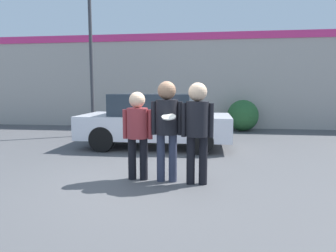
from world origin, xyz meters
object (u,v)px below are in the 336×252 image
shrub (243,115)px  person_right (197,123)px  parked_car_near (155,120)px  street_lamp (97,32)px  person_middle_with_frisbee (167,121)px  person_left (137,128)px

shrub → person_right: bearing=-102.6°
parked_car_near → street_lamp: bearing=142.2°
person_middle_with_frisbee → person_left: bearing=175.3°
person_right → street_lamp: (-3.71, 5.13, 2.57)m
person_left → street_lamp: size_ratio=0.27×
person_middle_with_frisbee → shrub: size_ratio=1.46×
person_right → parked_car_near: bearing=112.2°
person_left → shrub: size_ratio=1.31×
person_right → parked_car_near: size_ratio=0.42×
person_left → shrub: bearing=68.9°
person_right → shrub: person_right is taller
person_middle_with_frisbee → person_right: bearing=-8.8°
person_middle_with_frisbee → parked_car_near: bearing=103.9°
person_left → parked_car_near: size_ratio=0.38×
person_left → person_middle_with_frisbee: (0.55, -0.05, 0.14)m
person_left → person_right: bearing=-6.7°
person_middle_with_frisbee → person_right: 0.56m
person_left → street_lamp: street_lamp is taller
parked_car_near → street_lamp: street_lamp is taller
person_right → street_lamp: street_lamp is taller
parked_car_near → street_lamp: size_ratio=0.71×
person_left → parked_car_near: 3.18m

